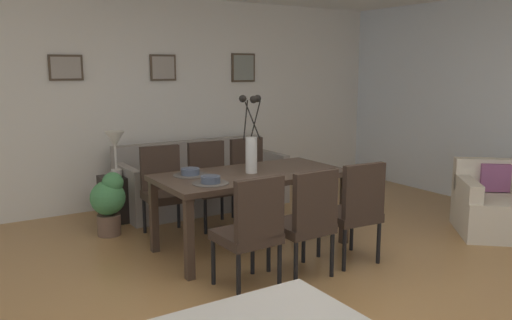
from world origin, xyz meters
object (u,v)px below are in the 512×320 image
object	(u,v)px
bowl_near_right	(190,171)
armchair	(498,207)
dining_chair_near_right	(164,186)
dining_chair_far_right	(211,180)
bowl_near_left	(210,179)
side_table	(118,199)
framed_picture_right	(243,68)
dining_chair_mid_right	(252,175)
centerpiece_vase	(251,143)
dining_chair_far_left	(306,218)
potted_plant	(109,200)
dining_table	(251,181)
sofa	(202,184)
dining_chair_near_left	(251,228)
dining_chair_mid_left	(355,208)
framed_picture_left	(66,68)
framed_picture_center	(163,68)
table_lamp	(115,144)

from	to	relation	value
bowl_near_right	armchair	xyz separation A→B (m)	(2.97, -1.21, -0.49)
dining_chair_near_right	dining_chair_far_right	distance (m)	0.55
bowl_near_left	bowl_near_right	size ratio (longest dim) A/B	1.00
side_table	framed_picture_right	distance (m)	2.54
dining_chair_mid_right	framed_picture_right	bearing A→B (deg)	62.93
dining_chair_far_right	centerpiece_vase	world-z (taller)	centerpiece_vase
dining_chair_far_right	dining_chair_far_left	bearing A→B (deg)	-90.34
bowl_near_left	potted_plant	bearing A→B (deg)	111.56
dining_table	armchair	bearing A→B (deg)	-22.63
potted_plant	centerpiece_vase	bearing A→B (deg)	-46.17
dining_chair_near_right	sofa	world-z (taller)	dining_chair_near_right
dining_chair_near_right	armchair	xyz separation A→B (m)	(2.97, -1.86, -0.23)
dining_chair_near_left	dining_chair_mid_left	distance (m)	1.08
dining_chair_mid_left	dining_chair_near_left	bearing A→B (deg)	-179.78
dining_chair_mid_right	side_table	bearing A→B (deg)	153.00
bowl_near_left	side_table	distance (m)	1.86
bowl_near_left	armchair	world-z (taller)	bowl_near_left
bowl_near_left	framed_picture_left	size ratio (longest dim) A/B	0.45
sofa	framed_picture_right	world-z (taller)	framed_picture_right
framed_picture_right	potted_plant	distance (m)	2.80
dining_chair_near_right	dining_chair_mid_right	bearing A→B (deg)	0.52
dining_chair_near_right	dining_chair_near_left	bearing A→B (deg)	-89.32
dining_chair_mid_left	framed_picture_right	size ratio (longest dim) A/B	2.37
dining_chair_mid_left	dining_chair_far_left	bearing A→B (deg)	-177.44
dining_chair_mid_left	dining_chair_mid_right	xyz separation A→B (m)	(-0.01, 1.70, 0.00)
armchair	framed_picture_right	distance (m)	3.66
dining_chair_mid_left	armchair	world-z (taller)	dining_chair_mid_left
dining_chair_near_right	framed_picture_center	world-z (taller)	framed_picture_center
dining_chair_mid_left	framed_picture_center	xyz separation A→B (m)	(-0.55, 2.95, 1.21)
dining_chair_near_left	framed_picture_right	bearing A→B (deg)	60.06
dining_chair_far_left	dining_chair_mid_left	world-z (taller)	same
dining_chair_near_right	framed_picture_left	world-z (taller)	framed_picture_left
dining_chair_far_right	bowl_near_right	bearing A→B (deg)	-129.70
centerpiece_vase	framed_picture_center	world-z (taller)	framed_picture_center
potted_plant	sofa	bearing A→B (deg)	21.56
dining_chair_mid_left	side_table	xyz separation A→B (m)	(-1.38, 2.39, -0.25)
dining_chair_far_left	bowl_near_left	distance (m)	0.89
dining_chair_far_left	armchair	distance (m)	2.45
dining_chair_near_right	dining_chair_mid_right	xyz separation A→B (m)	(1.08, 0.01, 0.00)
side_table	table_lamp	size ratio (longest dim) A/B	1.02
bowl_near_left	framed_picture_center	xyz separation A→B (m)	(0.54, 2.31, 0.95)
dining_chair_far_left	dining_chair_far_right	bearing A→B (deg)	89.66
bowl_near_left	framed_picture_center	world-z (taller)	framed_picture_center
framed_picture_center	dining_chair_mid_left	bearing A→B (deg)	-79.35
dining_chair_far_left	sofa	xyz separation A→B (m)	(0.28, 2.49, -0.23)
dining_chair_far_left	framed_picture_center	size ratio (longest dim) A/B	2.69
sofa	dining_chair_far_left	bearing A→B (deg)	-96.35
dining_chair_far_right	table_lamp	bearing A→B (deg)	140.09
dining_chair_near_left	framed_picture_center	distance (m)	3.23
side_table	dining_chair_near_right	bearing A→B (deg)	-68.17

